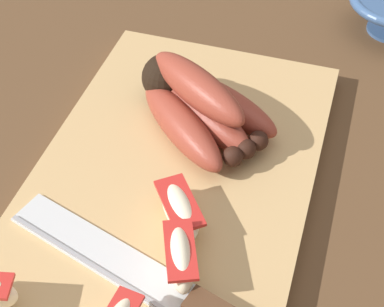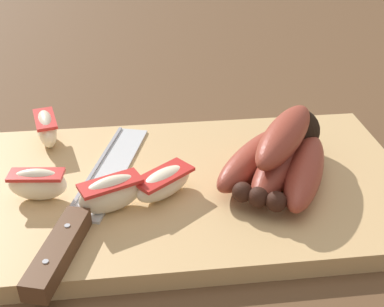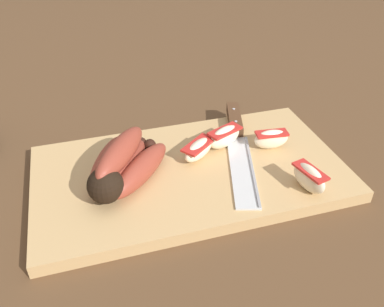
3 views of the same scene
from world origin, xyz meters
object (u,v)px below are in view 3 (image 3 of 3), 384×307
object	(u,v)px
banana_bunch	(121,165)
apple_wedge_far	(309,178)
apple_wedge_middle	(225,137)
apple_wedge_extra	(199,149)
chefs_knife	(237,135)
apple_wedge_near	(272,140)

from	to	relation	value
banana_bunch	apple_wedge_far	world-z (taller)	banana_bunch
banana_bunch	apple_wedge_far	bearing A→B (deg)	158.79
banana_bunch	apple_wedge_middle	size ratio (longest dim) A/B	2.42
apple_wedge_middle	apple_wedge_extra	xyz separation A→B (m)	(0.05, 0.02, -0.00)
chefs_knife	apple_wedge_far	size ratio (longest dim) A/B	4.42
apple_wedge_near	apple_wedge_middle	bearing A→B (deg)	-22.23
apple_wedge_near	chefs_knife	bearing A→B (deg)	-48.20
apple_wedge_far	apple_wedge_extra	xyz separation A→B (m)	(0.13, -0.12, -0.00)
banana_bunch	apple_wedge_near	bearing A→B (deg)	-177.64
apple_wedge_middle	apple_wedge_far	world-z (taller)	apple_wedge_far
banana_bunch	chefs_knife	xyz separation A→B (m)	(-0.21, -0.06, -0.02)
chefs_knife	apple_wedge_middle	xyz separation A→B (m)	(0.03, 0.02, 0.01)
chefs_knife	apple_wedge_extra	xyz separation A→B (m)	(0.08, 0.03, 0.01)
chefs_knife	apple_wedge_middle	distance (m)	0.04
apple_wedge_extra	banana_bunch	bearing A→B (deg)	10.05
chefs_knife	apple_wedge_near	distance (m)	0.06
banana_bunch	apple_wedge_middle	xyz separation A→B (m)	(-0.18, -0.04, -0.01)
apple_wedge_extra	apple_wedge_near	bearing A→B (deg)	174.37
chefs_knife	apple_wedge_middle	world-z (taller)	apple_wedge_middle
banana_bunch	apple_wedge_far	distance (m)	0.27
chefs_knife	apple_wedge_near	xyz separation A→B (m)	(-0.04, 0.05, 0.01)
apple_wedge_near	apple_wedge_middle	xyz separation A→B (m)	(0.07, -0.03, 0.00)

